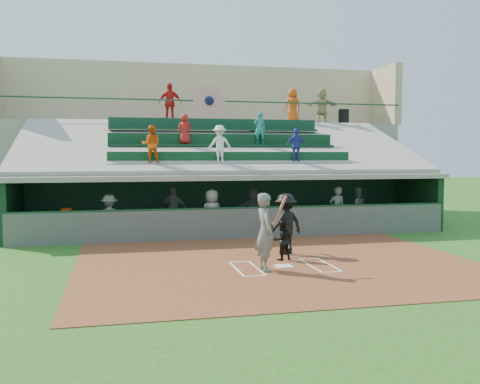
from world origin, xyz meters
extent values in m
plane|color=#245919|center=(0.00, 0.00, 0.00)|extent=(100.00, 100.00, 0.00)
cube|color=brown|center=(0.00, 0.50, 0.01)|extent=(11.00, 9.00, 0.02)
cube|color=white|center=(0.00, 0.00, 0.04)|extent=(0.43, 0.43, 0.03)
cube|color=white|center=(-0.75, 0.00, 0.02)|extent=(0.05, 1.80, 0.01)
cube|color=white|center=(0.75, 0.00, 0.02)|extent=(0.05, 1.80, 0.01)
cube|color=white|center=(-1.30, 0.00, 0.02)|extent=(0.05, 1.80, 0.01)
cube|color=white|center=(1.30, 0.00, 0.02)|extent=(0.05, 1.80, 0.01)
cube|color=white|center=(-1.02, 0.90, 0.02)|extent=(0.60, 0.05, 0.01)
cube|color=white|center=(1.02, 0.90, 0.02)|extent=(0.60, 0.05, 0.01)
cube|color=white|center=(-1.02, -0.90, 0.02)|extent=(0.60, 0.05, 0.01)
cube|color=white|center=(1.02, -0.90, 0.02)|extent=(0.60, 0.05, 0.01)
cube|color=gray|center=(0.00, 6.75, 0.02)|extent=(16.00, 3.50, 0.04)
cube|color=gray|center=(0.00, 13.50, 2.30)|extent=(20.00, 3.00, 4.60)
cube|color=#545954|center=(0.00, 5.00, 0.55)|extent=(16.00, 0.06, 1.10)
cylinder|color=#144020|center=(0.00, 5.00, 1.12)|extent=(16.00, 0.08, 0.08)
cube|color=black|center=(0.00, 8.50, 1.10)|extent=(16.00, 0.25, 2.20)
cube|color=black|center=(-8.00, 6.75, 1.10)|extent=(0.25, 3.50, 2.20)
cube|color=black|center=(8.00, 6.75, 1.10)|extent=(0.25, 3.50, 2.20)
cube|color=gray|center=(0.00, 6.75, 2.20)|extent=(16.40, 3.90, 0.18)
cube|color=gray|center=(0.00, 10.25, 1.15)|extent=(16.40, 3.50, 2.30)
cube|color=gray|center=(0.00, 11.90, 2.30)|extent=(16.40, 0.30, 4.60)
cube|color=gray|center=(0.00, 8.60, 3.45)|extent=(16.40, 6.51, 2.37)
cube|color=#0C361C|center=(0.00, 6.20, 2.65)|extent=(9.40, 0.42, 0.08)
cube|color=#0C361C|center=(0.00, 6.40, 2.91)|extent=(9.40, 0.06, 0.45)
cube|color=#0B3319|center=(0.00, 8.10, 3.40)|extent=(9.40, 0.42, 0.08)
cube|color=#0B3319|center=(0.00, 8.30, 3.66)|extent=(9.40, 0.06, 0.45)
cube|color=#0B331B|center=(0.00, 10.00, 4.15)|extent=(9.40, 0.42, 0.08)
cube|color=#0C361F|center=(0.00, 10.20, 4.41)|extent=(9.40, 0.06, 0.45)
imported|color=#D24E0C|center=(-3.11, 6.30, 3.40)|extent=(0.73, 0.59, 1.42)
imported|color=white|center=(-0.56, 6.30, 3.41)|extent=(0.95, 0.56, 1.44)
imported|color=navy|center=(2.48, 6.30, 3.37)|extent=(0.84, 0.45, 1.36)
imported|color=#A11712|center=(-1.64, 8.20, 4.06)|extent=(0.66, 0.48, 1.23)
imported|color=#1A7873|center=(1.50, 8.20, 4.12)|extent=(0.52, 0.35, 1.37)
cylinder|color=#154426|center=(0.00, 12.00, 5.60)|extent=(20.00, 0.07, 0.07)
cylinder|color=red|center=(0.00, 11.98, 5.60)|extent=(1.50, 0.06, 1.50)
sphere|color=#0D1437|center=(0.00, 11.95, 5.60)|extent=(0.44, 0.44, 0.44)
cube|color=tan|center=(0.00, 15.00, 6.20)|extent=(20.00, 0.40, 3.20)
cube|color=tan|center=(10.00, 13.50, 6.20)|extent=(0.40, 3.00, 3.20)
imported|color=#51544F|center=(-0.61, -0.33, 1.03)|extent=(0.53, 0.77, 2.02)
cylinder|color=#935C35|center=(-0.26, -0.48, 1.60)|extent=(0.56, 0.54, 0.75)
sphere|color=olive|center=(-0.48, -0.33, 1.25)|extent=(0.10, 0.10, 0.10)
imported|color=black|center=(0.22, 0.91, 0.59)|extent=(0.64, 0.55, 1.13)
imported|color=black|center=(0.61, 1.77, 0.94)|extent=(1.36, 1.09, 1.83)
cube|color=olive|center=(-0.07, 8.05, 0.29)|extent=(16.39, 1.43, 0.49)
cube|color=silver|center=(-6.05, 6.11, 0.40)|extent=(0.94, 0.78, 0.72)
cylinder|color=#D64A0C|center=(-6.11, 6.08, 0.95)|extent=(0.38, 0.38, 0.38)
imported|color=#595D57|center=(-4.62, 5.51, 0.84)|extent=(1.07, 0.67, 1.60)
imported|color=#5A5D58|center=(-2.26, 6.71, 0.92)|extent=(1.10, 0.63, 1.77)
imported|color=#60635D|center=(-1.05, 5.25, 0.91)|extent=(0.99, 0.81, 1.74)
imported|color=#5D605B|center=(0.91, 6.92, 0.87)|extent=(1.62, 0.84, 1.66)
imported|color=#585B55|center=(3.95, 5.69, 0.92)|extent=(0.66, 0.45, 1.75)
imported|color=#61645E|center=(5.17, 6.54, 0.87)|extent=(0.83, 0.66, 1.66)
cylinder|color=black|center=(7.50, 13.26, 5.02)|extent=(0.56, 0.56, 0.84)
imported|color=red|center=(-1.77, 12.97, 5.57)|extent=(1.19, 0.65, 1.93)
imported|color=#C6480B|center=(4.31, 12.29, 5.47)|extent=(0.90, 0.63, 1.75)
imported|color=tan|center=(5.84, 12.23, 5.49)|extent=(1.71, 0.74, 1.79)
camera|label=1|loc=(-4.29, -13.55, 3.02)|focal=40.00mm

